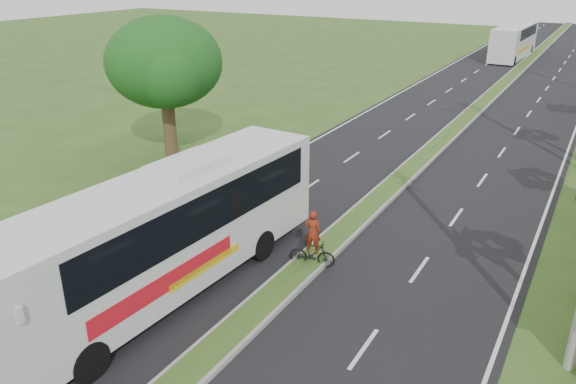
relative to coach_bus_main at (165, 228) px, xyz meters
The scene contains 9 objects.
ground 3.89m from the coach_bus_main, ahead, with size 180.00×180.00×0.00m, color #36521E.
road_asphalt 20.75m from the coach_bus_main, 81.33° to the left, with size 14.00×160.00×0.02m, color black.
median_strip 20.74m from the coach_bus_main, 81.33° to the left, with size 1.20×160.00×0.18m.
lane_edge_left 20.83m from the coach_bus_main, 100.00° to the left, with size 0.12×160.00×0.01m, color silver.
lane_edge_right 22.74m from the coach_bus_main, 64.31° to the left, with size 0.12×160.00×0.01m, color silver.
shade_tree 14.03m from the coach_bus_main, 130.88° to the left, with size 6.30×6.00×7.54m.
coach_bus_main is the anchor object (origin of this frame).
coach_bus_far 55.94m from the coach_bus_main, 88.88° to the left, with size 3.04×12.25×3.55m.
motorcyclist 5.18m from the coach_bus_main, 49.17° to the left, with size 1.68×0.86×2.15m.
Camera 1 is at (8.02, -12.09, 9.96)m, focal length 35.00 mm.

